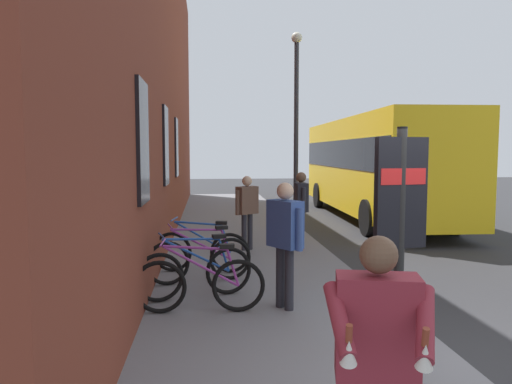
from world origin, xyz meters
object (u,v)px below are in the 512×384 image
bicycle_mid_rack (195,272)px  bicycle_leaning_wall (201,251)px  city_bus (373,162)px  bicycle_nearest_sign (200,284)px  bicycle_end_of_row (200,259)px  transit_info_sign (400,208)px  pedestrian_by_facade (285,232)px  pedestrian_near_bus (301,202)px  pedestrian_crossing_street (247,205)px  street_lamp (296,116)px  tourist_with_hotdogs (377,345)px

bicycle_mid_rack → bicycle_leaning_wall: bearing=-2.7°
bicycle_leaning_wall → city_bus: size_ratio=0.17×
bicycle_nearest_sign → bicycle_leaning_wall: bearing=0.1°
bicycle_end_of_row → bicycle_nearest_sign: bearing=-179.4°
transit_info_sign → bicycle_leaning_wall: bearing=27.1°
bicycle_end_of_row → transit_info_sign: transit_info_sign is taller
transit_info_sign → pedestrian_by_facade: size_ratio=1.38×
transit_info_sign → city_bus: 11.78m
bicycle_end_of_row → bicycle_leaning_wall: 0.67m
pedestrian_near_bus → transit_info_sign: bearing=178.3°
pedestrian_crossing_street → bicycle_nearest_sign: bearing=166.4°
city_bus → street_lamp: (-3.29, 3.30, 1.30)m
pedestrian_by_facade → street_lamp: street_lamp is taller
bicycle_mid_rack → bicycle_end_of_row: bearing=-3.9°
transit_info_sign → bicycle_mid_rack: bearing=40.7°
bicycle_nearest_sign → pedestrian_crossing_street: size_ratio=1.09×
bicycle_leaning_wall → street_lamp: street_lamp is taller
bicycle_nearest_sign → city_bus: size_ratio=0.17×
pedestrian_by_facade → pedestrian_near_bus: 4.14m
bicycle_mid_rack → tourist_with_hotdogs: bearing=-165.0°
bicycle_leaning_wall → pedestrian_near_bus: 2.98m
transit_info_sign → pedestrian_near_bus: 5.87m
bicycle_leaning_wall → street_lamp: 5.38m
city_bus → pedestrian_by_facade: 10.43m
bicycle_end_of_row → pedestrian_crossing_street: 2.79m
bicycle_leaning_wall → pedestrian_by_facade: 2.50m
bicycle_end_of_row → bicycle_leaning_wall: (0.67, -0.01, 0.00)m
street_lamp → city_bus: bearing=-45.1°
bicycle_mid_rack → bicycle_nearest_sign: bearing=-173.5°
pedestrian_crossing_street → street_lamp: (2.08, -1.48, 2.11)m
pedestrian_near_bus → pedestrian_by_facade: bearing=165.7°
bicycle_mid_rack → tourist_with_hotdogs: tourist_with_hotdogs is taller
pedestrian_crossing_street → tourist_with_hotdogs: tourist_with_hotdogs is taller
city_bus → pedestrian_by_facade: size_ratio=6.07×
pedestrian_crossing_street → street_lamp: 3.31m
tourist_with_hotdogs → bicycle_mid_rack: bearing=15.0°
bicycle_leaning_wall → pedestrian_by_facade: pedestrian_by_facade is taller
city_bus → bicycle_leaning_wall: bearing=141.5°
bicycle_end_of_row → bicycle_mid_rack: bearing=176.1°
bicycle_mid_rack → bicycle_leaning_wall: same height
city_bus → bicycle_mid_rack: bearing=146.3°
bicycle_mid_rack → tourist_with_hotdogs: 4.52m
bicycle_leaning_wall → pedestrian_near_bus: bearing=-48.9°
pedestrian_near_bus → street_lamp: bearing=-7.5°
city_bus → tourist_with_hotdogs: size_ratio=6.33×
bicycle_mid_rack → pedestrian_crossing_street: 3.59m
pedestrian_crossing_street → tourist_with_hotdogs: bearing=-179.2°
transit_info_sign → city_bus: (11.17, -3.74, 0.20)m
bicycle_mid_rack → transit_info_sign: transit_info_sign is taller
bicycle_end_of_row → pedestrian_by_facade: 1.97m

